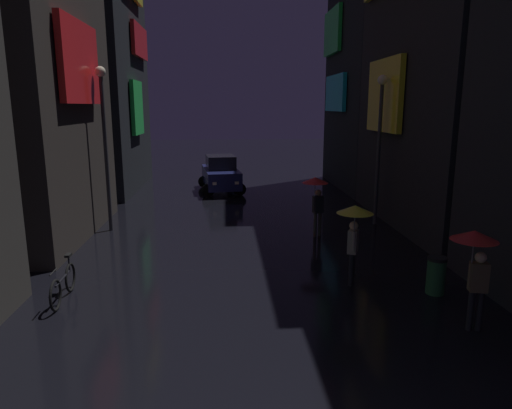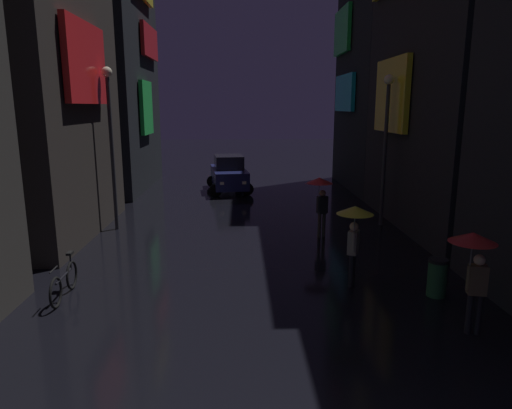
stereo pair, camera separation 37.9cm
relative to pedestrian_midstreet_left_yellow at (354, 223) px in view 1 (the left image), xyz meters
The scene contains 11 objects.
building_left_far 18.60m from the pedestrian_midstreet_left_yellow, 123.72° to the left, with size 4.25×8.37×14.19m.
building_right_mid 9.41m from the pedestrian_midstreet_left_yellow, 50.11° to the left, with size 4.25×8.96×13.43m.
building_right_far 16.55m from the pedestrian_midstreet_left_yellow, 70.49° to the left, with size 4.25×7.51×16.22m.
pedestrian_midstreet_left_yellow is the anchor object (origin of this frame).
pedestrian_near_crossing_red 4.48m from the pedestrian_midstreet_left_yellow, 90.85° to the left, with size 0.90×0.90×2.12m.
pedestrian_foreground_right_red 3.01m from the pedestrian_midstreet_left_yellow, 54.98° to the right, with size 0.90×0.90×2.12m.
bicycle_parked_at_storefront 7.12m from the pedestrian_midstreet_left_yellow, behind, with size 0.14×1.82×0.96m.
car_distant 13.96m from the pedestrian_midstreet_left_yellow, 104.14° to the left, with size 2.59×4.30×1.92m.
streetlamp_right_far 6.91m from the pedestrian_midstreet_left_yellow, 66.97° to the left, with size 0.36×0.36×5.60m.
streetlamp_left_far 9.63m from the pedestrian_midstreet_left_yellow, 141.62° to the left, with size 0.36×0.36×5.82m.
trash_bin 2.33m from the pedestrian_midstreet_left_yellow, 16.86° to the right, with size 0.46×0.46×0.93m.
Camera 1 is at (-0.77, -3.30, 4.48)m, focal length 32.00 mm.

